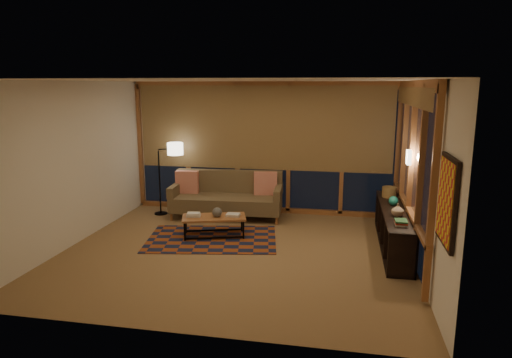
% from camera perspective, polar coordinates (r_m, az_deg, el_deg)
% --- Properties ---
extents(floor, '(5.50, 5.00, 0.01)m').
position_cam_1_polar(floor, '(7.43, -2.52, -9.09)').
color(floor, olive).
rests_on(floor, ground).
extents(ceiling, '(5.50, 5.00, 0.01)m').
position_cam_1_polar(ceiling, '(6.94, -2.73, 12.23)').
color(ceiling, '#F2E5CD').
rests_on(ceiling, walls).
extents(walls, '(5.51, 5.01, 2.70)m').
position_cam_1_polar(walls, '(7.06, -2.62, 1.21)').
color(walls, white).
rests_on(walls, floor).
extents(window_wall_back, '(5.30, 0.16, 2.60)m').
position_cam_1_polar(window_wall_back, '(9.41, 0.84, 3.87)').
color(window_wall_back, '#9F623C').
rests_on(window_wall_back, walls).
extents(window_wall_right, '(0.16, 3.70, 2.60)m').
position_cam_1_polar(window_wall_right, '(7.53, 18.76, 1.26)').
color(window_wall_right, '#9F623C').
rests_on(window_wall_right, walls).
extents(wall_art, '(0.06, 0.74, 0.94)m').
position_cam_1_polar(wall_art, '(5.15, 22.70, -2.54)').
color(wall_art, red).
rests_on(wall_art, walls).
extents(wall_sconce, '(0.12, 0.18, 0.22)m').
position_cam_1_polar(wall_sconce, '(7.35, 18.55, 2.60)').
color(wall_sconce, white).
rests_on(wall_sconce, walls).
extents(sofa, '(2.24, 1.03, 0.90)m').
position_cam_1_polar(sofa, '(9.18, -3.70, -2.09)').
color(sofa, brown).
rests_on(sofa, floor).
extents(pillow_left, '(0.47, 0.20, 0.46)m').
position_cam_1_polar(pillow_left, '(9.45, -8.60, -0.37)').
color(pillow_left, red).
rests_on(pillow_left, sofa).
extents(pillow_right, '(0.48, 0.23, 0.47)m').
position_cam_1_polar(pillow_right, '(9.20, 1.20, -0.54)').
color(pillow_right, red).
rests_on(pillow_right, sofa).
extents(area_rug, '(2.43, 1.83, 0.01)m').
position_cam_1_polar(area_rug, '(8.04, -5.53, -7.44)').
color(area_rug, brown).
rests_on(area_rug, floor).
extents(coffee_table, '(1.20, 0.80, 0.37)m').
position_cam_1_polar(coffee_table, '(8.12, -5.25, -5.92)').
color(coffee_table, '#9F623C').
rests_on(coffee_table, floor).
extents(book_stack_a, '(0.25, 0.21, 0.06)m').
position_cam_1_polar(book_stack_a, '(8.09, -7.80, -4.45)').
color(book_stack_a, silver).
rests_on(book_stack_a, coffee_table).
extents(book_stack_b, '(0.25, 0.20, 0.05)m').
position_cam_1_polar(book_stack_b, '(8.05, -2.89, -4.49)').
color(book_stack_b, silver).
rests_on(book_stack_b, coffee_table).
extents(ceramic_pot, '(0.24, 0.24, 0.17)m').
position_cam_1_polar(ceramic_pot, '(8.01, -4.88, -4.14)').
color(ceramic_pot, black).
rests_on(ceramic_pot, coffee_table).
extents(floor_lamp, '(0.59, 0.51, 1.48)m').
position_cam_1_polar(floor_lamp, '(9.54, -11.98, 0.02)').
color(floor_lamp, black).
rests_on(floor_lamp, floor).
extents(bookshelf, '(0.40, 2.61, 0.65)m').
position_cam_1_polar(bookshelf, '(7.86, 16.78, -5.89)').
color(bookshelf, black).
rests_on(bookshelf, floor).
extents(basket, '(0.31, 0.31, 0.19)m').
position_cam_1_polar(basket, '(8.52, 16.30, -1.57)').
color(basket, olive).
rests_on(basket, bookshelf).
extents(teal_bowl, '(0.17, 0.17, 0.16)m').
position_cam_1_polar(teal_bowl, '(7.96, 16.80, -2.63)').
color(teal_bowl, '#1E8575').
rests_on(teal_bowl, bookshelf).
extents(vase, '(0.20, 0.20, 0.20)m').
position_cam_1_polar(vase, '(7.34, 17.30, -3.71)').
color(vase, tan).
rests_on(vase, bookshelf).
extents(shelf_book_stack, '(0.23, 0.28, 0.07)m').
position_cam_1_polar(shelf_book_stack, '(6.92, 17.66, -5.19)').
color(shelf_book_stack, silver).
rests_on(shelf_book_stack, bookshelf).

